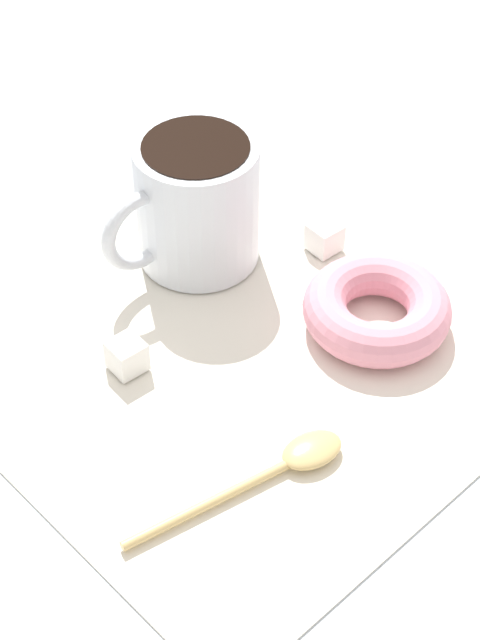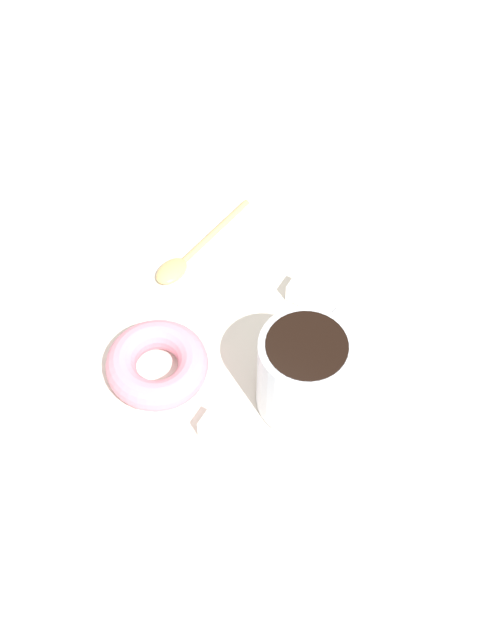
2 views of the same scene
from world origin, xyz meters
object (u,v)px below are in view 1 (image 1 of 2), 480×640
Objects in this scene: donut at (377,309)px; spoon at (283,465)px; sugar_cube_extra at (324,237)px; sugar_cube at (127,356)px; coffee_cup at (195,202)px.

donut is 0.67× the size of spoon.
donut is 7.83cm from sugar_cube_extra.
sugar_cube_extra reaches higher than spoon.
sugar_cube is at bearing 9.98° from spoon.
sugar_cube is 1.01× the size of sugar_cube_extra.
sugar_cube_extra is at bearing -125.10° from coffee_cup.
sugar_cube is (11.66, 2.05, 0.59)cm from spoon.
donut reaches higher than sugar_cube_extra.
sugar_cube is (-5.49, 9.47, -3.47)cm from coffee_cup.
sugar_cube is at bearing 92.06° from sugar_cube_extra.
donut is 12.86cm from spoon.
coffee_cup is 13.45cm from donut.
spoon is 11.85cm from sugar_cube.
sugar_cube_extra is (12.25, -14.40, 0.58)cm from spoon.
sugar_cube_extra is (0.59, -16.45, -0.01)cm from sugar_cube.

